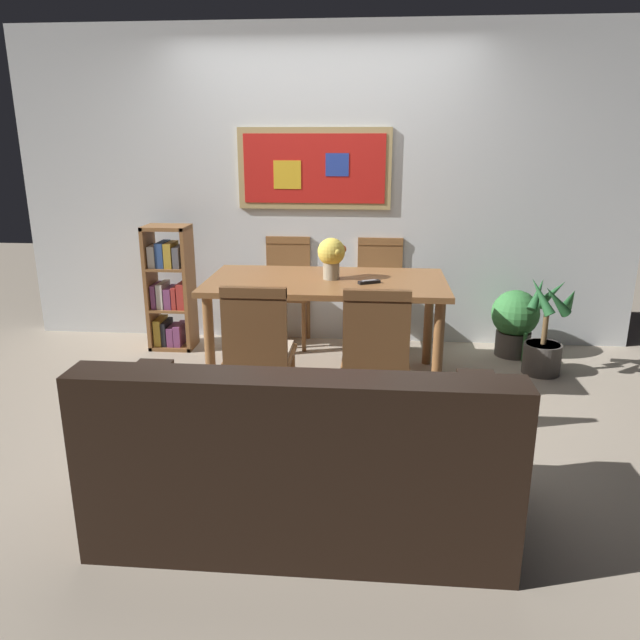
# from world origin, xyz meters

# --- Properties ---
(ground_plane) EXTENTS (12.00, 12.00, 0.00)m
(ground_plane) POSITION_xyz_m (0.00, 0.00, 0.00)
(ground_plane) COLOR tan
(wall_back_with_painting) EXTENTS (5.20, 0.14, 2.60)m
(wall_back_with_painting) POSITION_xyz_m (-0.00, 1.42, 1.30)
(wall_back_with_painting) COLOR silver
(wall_back_with_painting) RESTS_ON ground_plane
(dining_table) EXTENTS (1.70, 0.90, 0.75)m
(dining_table) POSITION_xyz_m (0.09, 0.45, 0.66)
(dining_table) COLOR brown
(dining_table) RESTS_ON ground_plane
(dining_chair_far_right) EXTENTS (0.40, 0.41, 0.91)m
(dining_chair_far_right) POSITION_xyz_m (0.48, 1.27, 0.54)
(dining_chair_far_right) COLOR brown
(dining_chair_far_right) RESTS_ON ground_plane
(dining_chair_near_right) EXTENTS (0.40, 0.41, 0.91)m
(dining_chair_near_right) POSITION_xyz_m (0.45, -0.37, 0.54)
(dining_chair_near_right) COLOR brown
(dining_chair_near_right) RESTS_ON ground_plane
(dining_chair_far_left) EXTENTS (0.40, 0.41, 0.91)m
(dining_chair_far_left) POSITION_xyz_m (-0.31, 1.27, 0.54)
(dining_chair_far_left) COLOR brown
(dining_chair_far_left) RESTS_ON ground_plane
(dining_chair_near_left) EXTENTS (0.40, 0.41, 0.91)m
(dining_chair_near_left) POSITION_xyz_m (-0.25, -0.37, 0.54)
(dining_chair_near_left) COLOR brown
(dining_chair_near_left) RESTS_ON ground_plane
(leather_couch) EXTENTS (1.80, 0.84, 0.84)m
(leather_couch) POSITION_xyz_m (0.13, -1.35, 0.31)
(leather_couch) COLOR black
(leather_couch) RESTS_ON ground_plane
(bookshelf) EXTENTS (0.36, 0.28, 1.04)m
(bookshelf) POSITION_xyz_m (-1.26, 1.04, 0.49)
(bookshelf) COLOR brown
(bookshelf) RESTS_ON ground_plane
(potted_ivy) EXTENTS (0.38, 0.38, 0.59)m
(potted_ivy) POSITION_xyz_m (1.58, 1.08, 0.30)
(potted_ivy) COLOR #4C4742
(potted_ivy) RESTS_ON ground_plane
(potted_palm) EXTENTS (0.39, 0.36, 0.76)m
(potted_palm) POSITION_xyz_m (1.72, 0.69, 0.28)
(potted_palm) COLOR #4C4742
(potted_palm) RESTS_ON ground_plane
(flower_vase) EXTENTS (0.20, 0.20, 0.29)m
(flower_vase) POSITION_xyz_m (0.13, 0.48, 0.93)
(flower_vase) COLOR tan
(flower_vase) RESTS_ON dining_table
(tv_remote) EXTENTS (0.16, 0.11, 0.02)m
(tv_remote) POSITION_xyz_m (0.40, 0.36, 0.76)
(tv_remote) COLOR black
(tv_remote) RESTS_ON dining_table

